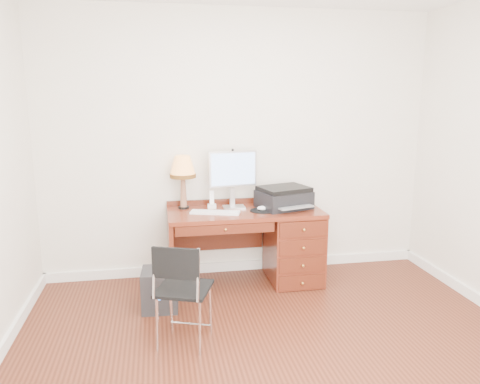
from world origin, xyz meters
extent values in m
plane|color=#3E190E|center=(0.00, 0.00, 0.00)|extent=(4.00, 4.00, 0.00)
plane|color=silver|center=(0.00, 1.75, 1.35)|extent=(4.00, 0.00, 4.00)
cube|color=white|center=(0.00, 1.74, 0.05)|extent=(4.00, 0.03, 0.10)
cube|color=maroon|center=(0.00, 1.40, 0.73)|extent=(1.50, 0.65, 0.04)
cube|color=maroon|center=(0.50, 1.40, 0.35)|extent=(0.50, 0.61, 0.71)
cube|color=maroon|center=(-0.73, 1.40, 0.35)|extent=(0.04, 0.61, 0.71)
cube|color=#551E11|center=(-0.24, 1.69, 0.46)|extent=(0.96, 0.03, 0.39)
cube|color=#551E11|center=(-0.24, 1.09, 0.66)|extent=(0.91, 0.03, 0.09)
sphere|color=#BF8C3F|center=(0.50, 1.06, 0.35)|extent=(0.03, 0.03, 0.03)
cube|color=silver|center=(-0.09, 1.52, 0.76)|extent=(0.24, 0.19, 0.01)
cube|color=silver|center=(-0.09, 1.57, 0.85)|extent=(0.05, 0.04, 0.18)
cube|color=silver|center=(-0.09, 1.55, 1.14)|extent=(0.49, 0.12, 0.35)
cube|color=#4C8CF2|center=(-0.09, 1.52, 1.14)|extent=(0.45, 0.08, 0.32)
cube|color=white|center=(-0.30, 1.33, 0.76)|extent=(0.49, 0.27, 0.02)
cylinder|color=black|center=(0.16, 1.34, 0.75)|extent=(0.24, 0.24, 0.01)
ellipsoid|color=white|center=(0.16, 1.34, 0.78)|extent=(0.11, 0.07, 0.04)
cube|color=black|center=(0.40, 1.43, 0.84)|extent=(0.57, 0.50, 0.17)
cube|color=black|center=(0.40, 1.43, 0.94)|extent=(0.54, 0.47, 0.04)
cylinder|color=black|center=(-0.58, 1.58, 0.76)|extent=(0.11, 0.11, 0.02)
cone|color=#8C5842|center=(-0.58, 1.58, 0.93)|extent=(0.07, 0.07, 0.31)
cone|color=#FCA44F|center=(-0.58, 1.58, 1.18)|extent=(0.25, 0.25, 0.19)
cylinder|color=#593814|center=(-0.58, 1.58, 1.08)|extent=(0.26, 0.26, 0.04)
cube|color=white|center=(-0.31, 1.54, 0.77)|extent=(0.09, 0.09, 0.04)
cube|color=white|center=(-0.31, 1.54, 0.86)|extent=(0.05, 0.06, 0.14)
cylinder|color=black|center=(0.29, 1.55, 0.80)|extent=(0.09, 0.09, 0.11)
cube|color=black|center=(-0.67, 0.36, 0.43)|extent=(0.49, 0.49, 0.02)
cube|color=black|center=(-0.67, 0.17, 0.70)|extent=(0.33, 0.14, 0.23)
cylinder|color=silver|center=(-0.83, 0.52, 0.22)|extent=(0.02, 0.02, 0.43)
cylinder|color=silver|center=(-0.50, 0.52, 0.22)|extent=(0.02, 0.02, 0.43)
cylinder|color=silver|center=(-0.83, 0.19, 0.22)|extent=(0.02, 0.02, 0.43)
cylinder|color=silver|center=(-0.50, 0.19, 0.22)|extent=(0.02, 0.02, 0.43)
cylinder|color=silver|center=(-0.83, 0.17, 0.62)|extent=(0.02, 0.02, 0.38)
cylinder|color=silver|center=(-0.50, 0.17, 0.62)|extent=(0.02, 0.02, 0.38)
cube|color=black|center=(-0.85, 0.95, 0.18)|extent=(0.33, 0.33, 0.36)
camera|label=1|loc=(-0.83, -2.96, 1.87)|focal=35.00mm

